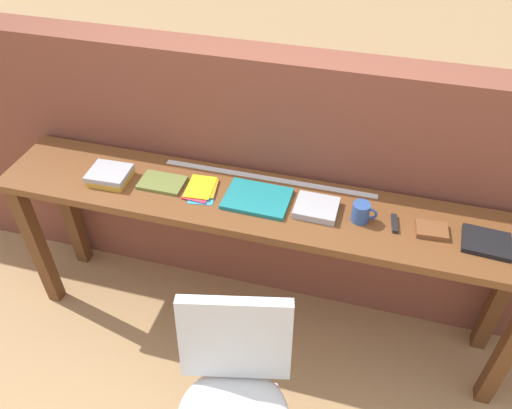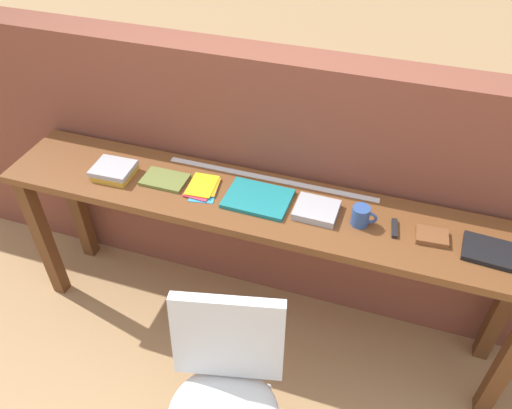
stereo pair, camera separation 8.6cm
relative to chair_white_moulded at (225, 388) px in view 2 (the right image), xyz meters
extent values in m
plane|color=tan|center=(-0.09, 0.42, -0.53)|extent=(40.00, 40.00, 0.00)
cube|color=brown|center=(-0.09, 1.06, 0.19)|extent=(6.00, 0.20, 1.44)
cube|color=brown|center=(-0.09, 0.72, 0.33)|extent=(2.50, 0.44, 0.04)
cube|color=#5B341A|center=(-1.28, 0.56, -0.11)|extent=(0.07, 0.07, 0.84)
cube|color=#5B341A|center=(1.10, 0.56, -0.11)|extent=(0.07, 0.07, 0.84)
cube|color=#5B341A|center=(-1.28, 0.88, -0.11)|extent=(0.07, 0.07, 0.84)
cube|color=#5B341A|center=(1.10, 0.88, -0.11)|extent=(0.07, 0.07, 0.84)
cube|color=silver|center=(-0.03, 0.12, 0.16)|extent=(0.45, 0.20, 0.40)
cylinder|color=#B2B2B7|center=(-0.18, 0.05, -0.32)|extent=(0.02, 0.02, 0.41)
cube|color=gold|center=(-0.81, 0.69, 0.37)|extent=(0.18, 0.17, 0.03)
cube|color=#9E9EA3|center=(-0.82, 0.69, 0.39)|extent=(0.19, 0.17, 0.02)
cube|color=olive|center=(-0.57, 0.72, 0.36)|extent=(0.21, 0.14, 0.02)
cube|color=#3399D8|center=(-0.36, 0.71, 0.35)|extent=(0.14, 0.19, 0.00)
cube|color=green|center=(-0.37, 0.73, 0.36)|extent=(0.13, 0.16, 0.00)
cube|color=#E5334C|center=(-0.38, 0.71, 0.36)|extent=(0.13, 0.16, 0.00)
cube|color=orange|center=(-0.36, 0.73, 0.36)|extent=(0.12, 0.15, 0.00)
cube|color=yellow|center=(-0.38, 0.73, 0.37)|extent=(0.13, 0.18, 0.00)
cube|color=#19757A|center=(-0.10, 0.73, 0.36)|extent=(0.30, 0.22, 0.02)
cube|color=#9E9EA3|center=(0.17, 0.72, 0.37)|extent=(0.19, 0.17, 0.03)
cylinder|color=#2D4C8C|center=(0.36, 0.71, 0.40)|extent=(0.08, 0.08, 0.09)
torus|color=#2D4C8C|center=(0.40, 0.71, 0.40)|extent=(0.06, 0.01, 0.06)
cube|color=black|center=(0.51, 0.72, 0.36)|extent=(0.04, 0.11, 0.02)
cube|color=brown|center=(0.66, 0.72, 0.37)|extent=(0.14, 0.11, 0.02)
cube|color=black|center=(0.88, 0.70, 0.36)|extent=(0.20, 0.17, 0.02)
cube|color=silver|center=(-0.09, 0.89, 0.35)|extent=(1.04, 0.03, 0.00)
camera|label=1|loc=(0.35, -0.94, 1.82)|focal=35.00mm
camera|label=2|loc=(0.43, -0.92, 1.82)|focal=35.00mm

